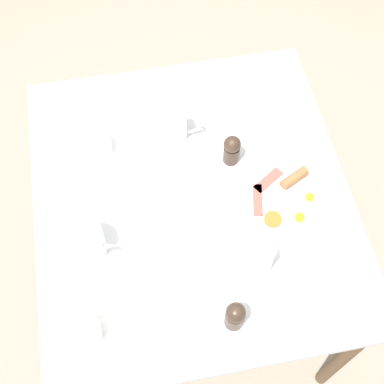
{
  "coord_description": "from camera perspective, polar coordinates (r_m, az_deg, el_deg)",
  "views": [
    {
      "loc": [
        0.78,
        -0.15,
        2.18
      ],
      "look_at": [
        0.0,
        0.0,
        0.79
      ],
      "focal_mm": 50.0,
      "sensor_mm": 36.0,
      "label": 1
    }
  ],
  "objects": [
    {
      "name": "ground_plane",
      "position": [
        2.32,
        0.0,
        -9.74
      ],
      "size": [
        8.0,
        8.0,
        0.0
      ],
      "primitive_type": "plane",
      "color": "gray"
    },
    {
      "name": "table",
      "position": [
        1.68,
        0.0,
        -1.64
      ],
      "size": [
        1.05,
        0.95,
        0.77
      ],
      "color": "silver",
      "rests_on": "ground_plane"
    },
    {
      "name": "breakfast_plate",
      "position": [
        1.62,
        9.81,
        -0.82
      ],
      "size": [
        0.3,
        0.3,
        0.04
      ],
      "color": "white",
      "rests_on": "table"
    },
    {
      "name": "teapot_near",
      "position": [
        1.51,
        -11.3,
        -5.21
      ],
      "size": [
        0.1,
        0.18,
        0.13
      ],
      "rotation": [
        0.0,
        0.0,
        1.14
      ],
      "color": "white",
      "rests_on": "table"
    },
    {
      "name": "teapot_far",
      "position": [
        1.69,
        -2.24,
        7.21
      ],
      "size": [
        0.1,
        0.2,
        0.13
      ],
      "rotation": [
        0.0,
        0.0,
        4.56
      ],
      "color": "white",
      "rests_on": "table"
    },
    {
      "name": "teacup_with_saucer_left",
      "position": [
        1.46,
        -11.25,
        -14.53
      ],
      "size": [
        0.14,
        0.14,
        0.06
      ],
      "color": "white",
      "rests_on": "table"
    },
    {
      "name": "teacup_with_saucer_right",
      "position": [
        1.7,
        -9.92,
        4.77
      ],
      "size": [
        0.14,
        0.14,
        0.06
      ],
      "color": "white",
      "rests_on": "table"
    },
    {
      "name": "water_glass_tall",
      "position": [
        1.47,
        7.44,
        -6.96
      ],
      "size": [
        0.07,
        0.07,
        0.12
      ],
      "color": "white",
      "rests_on": "table"
    },
    {
      "name": "creamer_jug",
      "position": [
        1.5,
        14.34,
        -11.25
      ],
      "size": [
        0.09,
        0.06,
        0.05
      ],
      "color": "white",
      "rests_on": "table"
    },
    {
      "name": "pepper_grinder",
      "position": [
        1.41,
        4.61,
        -13.02
      ],
      "size": [
        0.05,
        0.05,
        0.11
      ],
      "color": "#38281E",
      "rests_on": "table"
    },
    {
      "name": "salt_grinder",
      "position": [
        1.64,
        4.26,
        4.56
      ],
      "size": [
        0.05,
        0.05,
        0.11
      ],
      "color": "#38281E",
      "rests_on": "table"
    },
    {
      "name": "fork_by_plate",
      "position": [
        1.88,
        4.76,
        11.7
      ],
      "size": [
        0.16,
        0.03,
        0.0
      ],
      "rotation": [
        0.0,
        0.0,
        4.59
      ],
      "color": "silver",
      "rests_on": "table"
    },
    {
      "name": "knife_by_plate",
      "position": [
        1.55,
        -0.59,
        -5.1
      ],
      "size": [
        0.06,
        0.22,
        0.0
      ],
      "rotation": [
        0.0,
        0.0,
        6.05
      ],
      "color": "silver",
      "rests_on": "table"
    }
  ]
}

